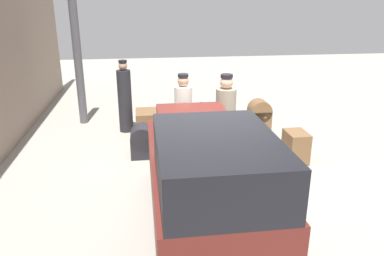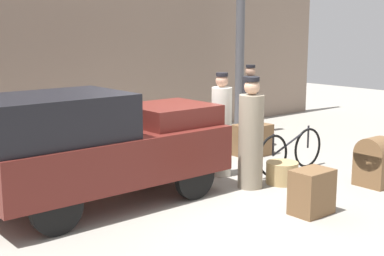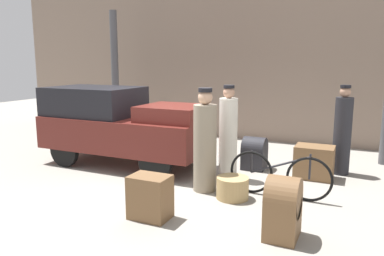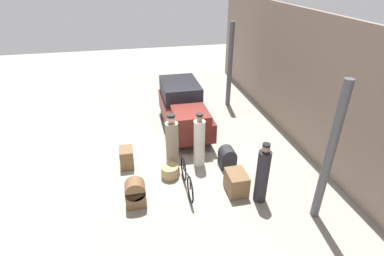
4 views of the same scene
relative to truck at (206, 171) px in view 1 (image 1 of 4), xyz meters
name	(u,v)px [view 1 (image 1 of 4)]	position (x,y,z in m)	size (l,w,h in m)	color
ground_plane	(204,179)	(1.55, -0.24, -0.92)	(30.00, 30.00, 0.00)	gray
canopy_pillar_right	(77,54)	(5.30, 2.44, 0.92)	(0.21, 0.21, 3.69)	#4C4C51
truck	(206,171)	(0.00, 0.00, 0.00)	(3.65, 1.53, 1.69)	black
bicycle	(205,124)	(3.61, -0.60, -0.54)	(1.71, 0.04, 0.79)	black
wicker_basket	(227,141)	(2.93, -0.99, -0.74)	(0.54, 0.54, 0.36)	tan
conductor_in_dark_uniform	(125,99)	(4.46, 1.27, -0.09)	(0.34, 0.34, 1.80)	#232328
porter_carrying_trunk	(183,122)	(2.48, 0.03, -0.09)	(0.35, 0.35, 1.81)	silver
porter_standing_middle	(225,122)	(2.35, -0.80, -0.10)	(0.40, 0.40, 1.81)	gray
trunk_wicker_pale	(147,124)	(4.01, 0.75, -0.61)	(0.72, 0.53, 0.63)	brown
suitcase_small_leather	(259,116)	(3.96, -2.05, -0.51)	(0.41, 0.54, 0.82)	brown
trunk_large_brown	(142,141)	(2.78, 0.89, -0.59)	(0.47, 0.49, 0.68)	#232328
suitcase_tan_flat	(296,147)	(2.10, -2.24, -0.61)	(0.58, 0.41, 0.64)	brown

